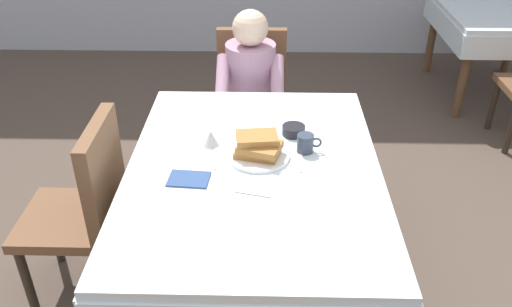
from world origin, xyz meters
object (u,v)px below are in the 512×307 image
object	(u,v)px
diner_person	(251,84)
background_table_far	(498,23)
dining_table_main	(254,183)
bowl_butter	(294,130)
fork_left_of_plate	(216,158)
chair_diner	(251,94)
knife_right_of_plate	(301,160)
syrup_pitcher	(211,138)
spoon_near_edge	(252,194)
chair_left_side	(86,202)
breakfast_stack	(258,146)
plate_breakfast	(258,156)
cup_coffee	(306,143)

from	to	relation	value
diner_person	background_table_far	world-z (taller)	diner_person
dining_table_main	bowl_butter	distance (m)	0.36
fork_left_of_plate	chair_diner	bearing A→B (deg)	-10.98
knife_right_of_plate	background_table_far	size ratio (longest dim) A/B	0.18
diner_person	bowl_butter	world-z (taller)	diner_person
syrup_pitcher	fork_left_of_plate	size ratio (longest dim) A/B	0.44
syrup_pitcher	spoon_near_edge	distance (m)	0.43
chair_left_side	syrup_pitcher	bearing A→B (deg)	-73.23
spoon_near_edge	background_table_far	bearing A→B (deg)	67.00
bowl_butter	background_table_far	bearing A→B (deg)	49.92
diner_person	chair_left_side	bearing A→B (deg)	54.48
background_table_far	syrup_pitcher	bearing A→B (deg)	-134.24
chair_left_side	dining_table_main	bearing A→B (deg)	-90.00
breakfast_stack	bowl_butter	xyz separation A→B (m)	(0.17, 0.21, -0.04)
breakfast_stack	fork_left_of_plate	bearing A→B (deg)	-174.76
dining_table_main	diner_person	xyz separation A→B (m)	(-0.05, 1.01, 0.02)
spoon_near_edge	background_table_far	xyz separation A→B (m)	(1.95, 2.59, -0.12)
breakfast_stack	knife_right_of_plate	size ratio (longest dim) A/B	1.11
dining_table_main	bowl_butter	size ratio (longest dim) A/B	13.85
bowl_butter	fork_left_of_plate	size ratio (longest dim) A/B	0.61
diner_person	dining_table_main	bearing A→B (deg)	92.64
plate_breakfast	knife_right_of_plate	xyz separation A→B (m)	(0.19, -0.02, -0.01)
chair_diner	spoon_near_edge	distance (m)	1.40
plate_breakfast	bowl_butter	xyz separation A→B (m)	(0.16, 0.21, 0.01)
cup_coffee	background_table_far	size ratio (longest dim) A/B	0.10
diner_person	syrup_pitcher	world-z (taller)	diner_person
dining_table_main	chair_diner	size ratio (longest dim) A/B	1.64
bowl_butter	knife_right_of_plate	bearing A→B (deg)	-83.64
plate_breakfast	cup_coffee	bearing A→B (deg)	14.57
dining_table_main	breakfast_stack	size ratio (longest dim) A/B	6.84
chair_diner	syrup_pitcher	size ratio (longest dim) A/B	11.62
dining_table_main	chair_diner	world-z (taller)	chair_diner
syrup_pitcher	chair_left_side	bearing A→B (deg)	-163.23
chair_diner	plate_breakfast	size ratio (longest dim) A/B	3.32
chair_left_side	syrup_pitcher	xyz separation A→B (m)	(0.57, 0.17, 0.25)
chair_diner	plate_breakfast	distance (m)	1.12
diner_person	plate_breakfast	size ratio (longest dim) A/B	4.00
dining_table_main	breakfast_stack	bearing A→B (deg)	76.12
fork_left_of_plate	spoon_near_edge	bearing A→B (deg)	-151.81
chair_left_side	breakfast_stack	xyz separation A→B (m)	(0.79, 0.07, 0.27)
chair_diner	cup_coffee	bearing A→B (deg)	104.98
diner_person	breakfast_stack	world-z (taller)	diner_person
knife_right_of_plate	breakfast_stack	bearing A→B (deg)	87.68
chair_diner	chair_left_side	xyz separation A→B (m)	(-0.72, -1.17, 0.00)
chair_left_side	knife_right_of_plate	size ratio (longest dim) A/B	4.65
diner_person	chair_left_side	xyz separation A→B (m)	(-0.72, -1.01, -0.14)
chair_left_side	spoon_near_edge	distance (m)	0.82
spoon_near_edge	chair_left_side	bearing A→B (deg)	178.76
diner_person	background_table_far	distance (m)	2.42
chair_left_side	background_table_far	distance (m)	3.62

